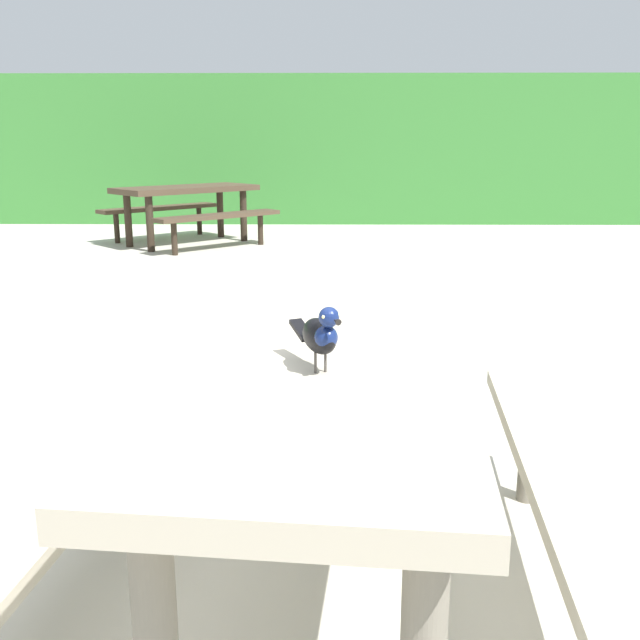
# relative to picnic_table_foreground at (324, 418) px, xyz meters

# --- Properties ---
(ground_plane) EXTENTS (60.00, 60.00, 0.00)m
(ground_plane) POSITION_rel_picnic_table_foreground_xyz_m (-0.26, 0.14, -0.56)
(ground_plane) COLOR beige
(hedge_wall) EXTENTS (28.00, 1.55, 2.30)m
(hedge_wall) POSITION_rel_picnic_table_foreground_xyz_m (-0.26, 10.38, 0.60)
(hedge_wall) COLOR #387A33
(hedge_wall) RESTS_ON ground
(picnic_table_foreground) EXTENTS (1.84, 1.87, 0.74)m
(picnic_table_foreground) POSITION_rel_picnic_table_foreground_xyz_m (0.00, 0.00, 0.00)
(picnic_table_foreground) COLOR #B2A893
(picnic_table_foreground) RESTS_ON ground
(bird_grackle) EXTENTS (0.15, 0.27, 0.18)m
(bird_grackle) POSITION_rel_picnic_table_foreground_xyz_m (-0.01, -0.15, 0.29)
(bird_grackle) COLOR black
(bird_grackle) RESTS_ON picnic_table_foreground
(picnic_table_mid_left) EXTENTS (2.40, 2.40, 0.74)m
(picnic_table_mid_left) POSITION_rel_picnic_table_foreground_xyz_m (-1.82, 7.40, 0.00)
(picnic_table_mid_left) COLOR #473828
(picnic_table_mid_left) RESTS_ON ground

